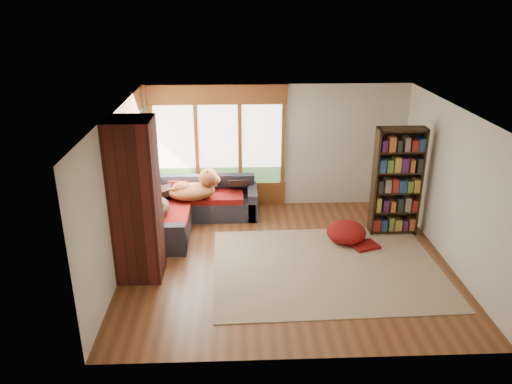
# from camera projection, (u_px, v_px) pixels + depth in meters

# --- Properties ---
(floor) EXTENTS (5.50, 5.50, 0.00)m
(floor) POSITION_uv_depth(u_px,v_px,m) (286.00, 260.00, 8.61)
(floor) COLOR #5C3219
(floor) RESTS_ON ground
(ceiling) EXTENTS (5.50, 5.50, 0.00)m
(ceiling) POSITION_uv_depth(u_px,v_px,m) (290.00, 112.00, 7.65)
(ceiling) COLOR white
(wall_back) EXTENTS (5.50, 0.04, 2.60)m
(wall_back) POSITION_uv_depth(u_px,v_px,m) (276.00, 146.00, 10.45)
(wall_back) COLOR silver
(wall_back) RESTS_ON ground
(wall_front) EXTENTS (5.50, 0.04, 2.60)m
(wall_front) POSITION_uv_depth(u_px,v_px,m) (309.00, 269.00, 5.81)
(wall_front) COLOR silver
(wall_front) RESTS_ON ground
(wall_left) EXTENTS (0.04, 5.00, 2.60)m
(wall_left) POSITION_uv_depth(u_px,v_px,m) (118.00, 193.00, 8.02)
(wall_left) COLOR silver
(wall_left) RESTS_ON ground
(wall_right) EXTENTS (0.04, 5.00, 2.60)m
(wall_right) POSITION_uv_depth(u_px,v_px,m) (453.00, 188.00, 8.23)
(wall_right) COLOR silver
(wall_right) RESTS_ON ground
(windows_back) EXTENTS (2.82, 0.10, 1.90)m
(windows_back) POSITION_uv_depth(u_px,v_px,m) (218.00, 145.00, 10.36)
(windows_back) COLOR brown
(windows_back) RESTS_ON wall_back
(windows_left) EXTENTS (0.10, 2.62, 1.90)m
(windows_left) POSITION_uv_depth(u_px,v_px,m) (133.00, 166.00, 9.12)
(windows_left) COLOR brown
(windows_left) RESTS_ON wall_left
(roller_blind) EXTENTS (0.03, 0.72, 0.90)m
(roller_blind) POSITION_uv_depth(u_px,v_px,m) (141.00, 133.00, 9.74)
(roller_blind) COLOR #6B774C
(roller_blind) RESTS_ON wall_left
(brick_chimney) EXTENTS (0.70, 0.70, 2.60)m
(brick_chimney) POSITION_uv_depth(u_px,v_px,m) (136.00, 201.00, 7.71)
(brick_chimney) COLOR #471914
(brick_chimney) RESTS_ON ground
(sectional_sofa) EXTENTS (2.20, 2.20, 0.80)m
(sectional_sofa) POSITION_uv_depth(u_px,v_px,m) (181.00, 207.00, 10.00)
(sectional_sofa) COLOR #21232C
(sectional_sofa) RESTS_ON ground
(area_rug) EXTENTS (3.84, 2.98, 0.01)m
(area_rug) POSITION_uv_depth(u_px,v_px,m) (327.00, 267.00, 8.38)
(area_rug) COLOR beige
(area_rug) RESTS_ON ground
(bookshelf) EXTENTS (0.89, 0.30, 2.07)m
(bookshelf) POSITION_uv_depth(u_px,v_px,m) (397.00, 182.00, 9.24)
(bookshelf) COLOR black
(bookshelf) RESTS_ON ground
(pouf) EXTENTS (0.82, 0.82, 0.39)m
(pouf) POSITION_uv_depth(u_px,v_px,m) (346.00, 231.00, 9.18)
(pouf) COLOR maroon
(pouf) RESTS_ON area_rug
(dog_tan) EXTENTS (1.05, 0.75, 0.53)m
(dog_tan) POSITION_uv_depth(u_px,v_px,m) (196.00, 185.00, 9.74)
(dog_tan) COLOR brown
(dog_tan) RESTS_ON sectional_sofa
(dog_brindle) EXTENTS (0.64, 0.88, 0.45)m
(dog_brindle) POSITION_uv_depth(u_px,v_px,m) (155.00, 199.00, 9.19)
(dog_brindle) COLOR #312217
(dog_brindle) RESTS_ON sectional_sofa
(throw_pillows) EXTENTS (1.98, 1.68, 0.45)m
(throw_pillows) POSITION_uv_depth(u_px,v_px,m) (183.00, 183.00, 9.97)
(throw_pillows) COLOR black
(throw_pillows) RESTS_ON sectional_sofa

